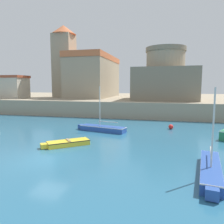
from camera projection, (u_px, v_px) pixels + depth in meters
The scene contains 9 objects.
ground_plane at pixel (48, 158), 16.22m from camera, with size 200.00×200.00×0.00m, color #28607F.
quay_seawall at pixel (132, 102), 54.70m from camera, with size 120.00×40.00×2.72m, color gray.
sailboat_blue_2 at pixel (211, 169), 13.10m from camera, with size 2.04×6.53×5.31m.
dinghy_yellow_3 at pixel (67, 143), 19.61m from camera, with size 3.90×3.52×0.54m.
sailboat_blue_4 at pixel (102, 128), 25.87m from camera, with size 6.24×2.58×5.32m.
mooring_buoy at pixel (171, 127), 27.06m from camera, with size 0.59×0.59×0.59m, color red.
church at pixel (88, 73), 50.09m from camera, with size 13.04×17.28×15.88m.
fortress at pixel (165, 80), 41.25m from camera, with size 11.44×11.44×9.68m.
harbor_shed_near_wharf at pixel (9, 87), 46.16m from camera, with size 7.51×4.50×4.74m.
Camera 1 is at (8.44, -14.05, 5.40)m, focal length 35.00 mm.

